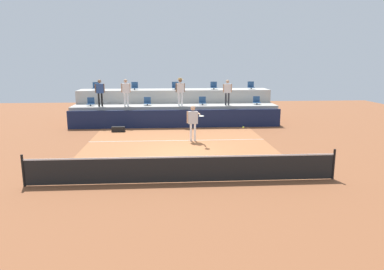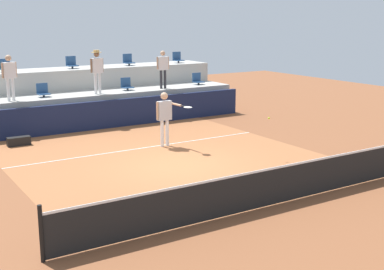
{
  "view_description": "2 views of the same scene",
  "coord_description": "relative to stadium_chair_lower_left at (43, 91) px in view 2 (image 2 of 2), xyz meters",
  "views": [
    {
      "loc": [
        -0.48,
        -15.3,
        4.03
      ],
      "look_at": [
        0.52,
        -0.9,
        0.98
      ],
      "focal_mm": 32.99,
      "sensor_mm": 36.0,
      "label": 1
    },
    {
      "loc": [
        -7.49,
        -12.62,
        4.26
      ],
      "look_at": [
        0.32,
        -0.21,
        0.92
      ],
      "focal_mm": 48.65,
      "sensor_mm": 36.0,
      "label": 2
    }
  ],
  "objects": [
    {
      "name": "stadium_chair_upper_right",
      "position": [
        4.49,
        1.8,
        0.85
      ],
      "size": [
        0.44,
        0.4,
        0.52
      ],
      "color": "#2D2D33",
      "rests_on": "seating_tier_upper"
    },
    {
      "name": "stadium_chair_upper_far_right",
      "position": [
        7.1,
        1.8,
        0.85
      ],
      "size": [
        0.44,
        0.4,
        0.52
      ],
      "color": "#2D2D33",
      "rests_on": "seating_tier_upper"
    },
    {
      "name": "tennis_net",
      "position": [
        1.78,
        -11.23,
        -0.97
      ],
      "size": [
        10.48,
        0.08,
        1.07
      ],
      "color": "black",
      "rests_on": "ground_plane"
    },
    {
      "name": "equipment_bag",
      "position": [
        -1.58,
        -2.27,
        -1.31
      ],
      "size": [
        0.76,
        0.28,
        0.3
      ],
      "primitive_type": "cube",
      "color": "black",
      "rests_on": "ground_plane"
    },
    {
      "name": "stadium_chair_lower_right",
      "position": [
        3.53,
        0.0,
        0.0
      ],
      "size": [
        0.44,
        0.4,
        0.52
      ],
      "color": "#2D2D33",
      "rests_on": "seating_tier_lower"
    },
    {
      "name": "stadium_chair_lower_far_right",
      "position": [
        7.08,
        0.0,
        0.0
      ],
      "size": [
        0.44,
        0.4,
        0.52
      ],
      "color": "#2D2D33",
      "rests_on": "seating_tier_lower"
    },
    {
      "name": "stadium_chair_upper_center",
      "position": [
        1.82,
        1.8,
        0.85
      ],
      "size": [
        0.44,
        0.4,
        0.52
      ],
      "color": "#2D2D33",
      "rests_on": "seating_tier_upper"
    },
    {
      "name": "spectator_in_grey",
      "position": [
        5.07,
        -0.38,
        0.75
      ],
      "size": [
        0.57,
        0.24,
        1.61
      ],
      "color": "#2D2D33",
      "rests_on": "seating_tier_lower"
    },
    {
      "name": "seating_tier_upper",
      "position": [
        1.78,
        1.87,
        -0.41
      ],
      "size": [
        13.0,
        1.8,
        2.1
      ],
      "primitive_type": "cube",
      "color": "#ADAAA3",
      "rests_on": "ground_plane"
    },
    {
      "name": "tennis_player",
      "position": [
        2.56,
        -5.02,
        -0.33
      ],
      "size": [
        0.8,
        1.23,
        1.83
      ],
      "color": "white",
      "rests_on": "ground_plane"
    },
    {
      "name": "court_service_line",
      "position": [
        1.78,
        -4.83,
        -1.46
      ],
      "size": [
        9.0,
        0.06,
        0.0
      ],
      "primitive_type": "cube",
      "color": "silver",
      "rests_on": "ground_plane"
    },
    {
      "name": "court_inner_paint",
      "position": [
        1.78,
        -6.23,
        -1.46
      ],
      "size": [
        9.0,
        10.0,
        0.01
      ],
      "primitive_type": "cube",
      "color": "#A36038",
      "rests_on": "ground_plane"
    },
    {
      "name": "seating_tier_lower",
      "position": [
        1.78,
        0.07,
        -0.84
      ],
      "size": [
        13.0,
        1.8,
        1.25
      ],
      "primitive_type": "cube",
      "color": "#ADAAA3",
      "rests_on": "ground_plane"
    },
    {
      "name": "spectator_with_hat",
      "position": [
        2.09,
        -0.38,
        0.85
      ],
      "size": [
        0.59,
        0.47,
        1.74
      ],
      "color": "white",
      "rests_on": "seating_tier_lower"
    },
    {
      "name": "sponsor_backboard",
      "position": [
        1.78,
        -1.23,
        -0.91
      ],
      "size": [
        13.0,
        0.16,
        1.1
      ],
      "primitive_type": "cube",
      "color": "#141E42",
      "rests_on": "ground_plane"
    },
    {
      "name": "stadium_chair_lower_left",
      "position": [
        0.0,
        0.0,
        0.0
      ],
      "size": [
        0.44,
        0.4,
        0.52
      ],
      "color": "#2D2D33",
      "rests_on": "seating_tier_lower"
    },
    {
      "name": "spectator_in_white",
      "position": [
        -1.29,
        -0.38,
        0.79
      ],
      "size": [
        0.59,
        0.28,
        1.67
      ],
      "color": "white",
      "rests_on": "seating_tier_lower"
    },
    {
      "name": "stadium_chair_upper_left",
      "position": [
        -0.94,
        1.8,
        0.85
      ],
      "size": [
        0.44,
        0.4,
        0.52
      ],
      "color": "#2D2D33",
      "rests_on": "seating_tier_upper"
    },
    {
      "name": "tennis_ball",
      "position": [
        4.49,
        -8.01,
        -0.2
      ],
      "size": [
        0.07,
        0.07,
        0.07
      ],
      "color": "#CCE033"
    },
    {
      "name": "ground_plane",
      "position": [
        1.78,
        -7.23,
        -1.46
      ],
      "size": [
        40.0,
        40.0,
        0.0
      ],
      "primitive_type": "plane",
      "color": "brown"
    }
  ]
}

